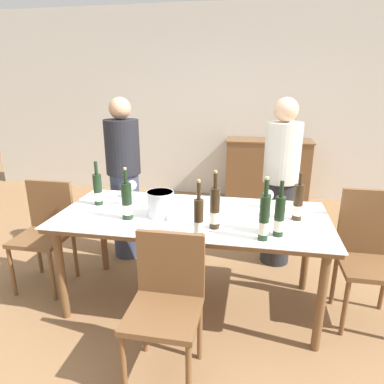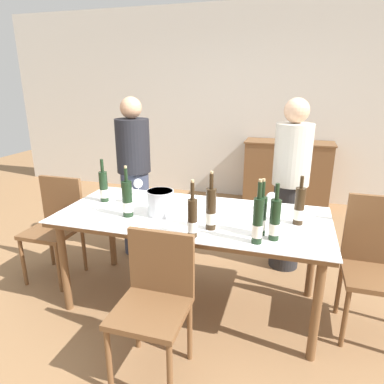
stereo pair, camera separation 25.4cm
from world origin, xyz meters
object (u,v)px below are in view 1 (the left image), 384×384
object	(u,v)px
sideboard_cabinet	(267,171)
chair_right_end	(369,249)
wine_bottle_4	(298,203)
wine_bottle_5	(279,217)
wine_bottle_0	(98,190)
wine_bottle_1	(199,218)
wine_bottle_3	(127,202)
wine_bottle_7	(215,209)
person_guest_left	(280,184)
chair_near_front	(167,297)
ice_bucket	(160,203)
chair_left_end	(46,226)
person_host	(124,181)
wine_bottle_2	(264,219)
wine_glass_0	(132,186)
dining_table	(192,223)
wine_glass_2	(125,193)
wine_bottle_6	(265,214)

from	to	relation	value
sideboard_cabinet	chair_right_end	distance (m)	2.64
wine_bottle_4	wine_bottle_5	world-z (taller)	wine_bottle_5
wine_bottle_0	wine_bottle_5	xyz separation A→B (m)	(1.42, -0.34, 0.01)
wine_bottle_1	wine_bottle_3	distance (m)	0.60
wine_bottle_7	person_guest_left	world-z (taller)	person_guest_left
wine_bottle_3	chair_near_front	size ratio (longest dim) A/B	0.44
sideboard_cabinet	wine_bottle_0	bearing A→B (deg)	-119.14
ice_bucket	wine_bottle_7	distance (m)	0.45
chair_left_end	person_host	world-z (taller)	person_host
wine_bottle_2	chair_near_front	xyz separation A→B (m)	(-0.55, -0.35, -0.40)
wine_bottle_4	wine_glass_0	size ratio (longest dim) A/B	2.30
sideboard_cabinet	wine_bottle_2	xyz separation A→B (m)	(-0.11, -2.99, 0.45)
wine_bottle_5	chair_right_end	size ratio (longest dim) A/B	0.38
wine_bottle_5	wine_glass_0	bearing A→B (deg)	154.94
wine_bottle_2	chair_right_end	world-z (taller)	wine_bottle_2
wine_bottle_7	wine_glass_0	xyz separation A→B (m)	(-0.78, 0.52, -0.03)
dining_table	ice_bucket	distance (m)	0.29
wine_glass_2	sideboard_cabinet	bearing A→B (deg)	64.45
wine_bottle_2	chair_left_end	bearing A→B (deg)	166.98
sideboard_cabinet	wine_bottle_7	bearing A→B (deg)	-98.72
ice_bucket	person_host	distance (m)	0.97
wine_bottle_1	wine_bottle_5	size ratio (longest dim) A/B	1.03
wine_bottle_5	ice_bucket	bearing A→B (deg)	167.55
dining_table	wine_bottle_0	xyz separation A→B (m)	(-0.79, 0.08, 0.19)
wine_bottle_4	chair_right_end	xyz separation A→B (m)	(0.54, 0.05, -0.34)
wine_bottle_7	chair_left_end	distance (m)	1.58
wine_bottle_1	wine_bottle_2	bearing A→B (deg)	3.73
sideboard_cabinet	wine_bottle_7	size ratio (longest dim) A/B	2.99
person_guest_left	wine_bottle_4	bearing A→B (deg)	-84.56
wine_bottle_5	wine_bottle_6	xyz separation A→B (m)	(-0.09, 0.05, -0.00)
wine_bottle_4	chair_near_front	size ratio (longest dim) A/B	0.40
wine_glass_2	wine_glass_0	bearing A→B (deg)	92.76
wine_bottle_3	chair_right_end	bearing A→B (deg)	8.27
wine_bottle_7	person_guest_left	xyz separation A→B (m)	(0.50, 1.04, -0.10)
ice_bucket	wine_glass_2	distance (m)	0.40
wine_bottle_2	wine_glass_0	size ratio (longest dim) A/B	2.71
chair_right_end	chair_left_end	size ratio (longest dim) A/B	1.08
sideboard_cabinet	wine_bottle_5	size ratio (longest dim) A/B	3.27
dining_table	wine_bottle_3	bearing A→B (deg)	-159.93
wine_bottle_4	wine_glass_2	bearing A→B (deg)	177.16
ice_bucket	chair_near_front	xyz separation A→B (m)	(0.20, -0.62, -0.36)
sideboard_cabinet	wine_bottle_4	world-z (taller)	wine_bottle_4
wine_bottle_0	dining_table	bearing A→B (deg)	-5.89
wine_bottle_0	wine_bottle_5	world-z (taller)	wine_bottle_5
person_host	wine_bottle_2	bearing A→B (deg)	-37.75
wine_bottle_6	chair_left_end	bearing A→B (deg)	170.98
wine_bottle_0	ice_bucket	bearing A→B (deg)	-15.34
sideboard_cabinet	wine_glass_0	bearing A→B (deg)	-117.53
wine_bottle_7	chair_right_end	distance (m)	1.21
wine_bottle_4	wine_bottle_7	size ratio (longest dim) A/B	0.86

